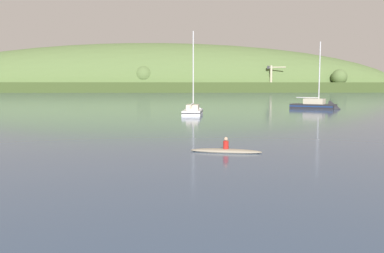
{
  "coord_description": "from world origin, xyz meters",
  "views": [
    {
      "loc": [
        -0.08,
        -5.34,
        3.95
      ],
      "look_at": [
        0.2,
        25.45,
        0.92
      ],
      "focal_mm": 38.86,
      "sensor_mm": 36.0,
      "label": 1
    }
  ],
  "objects": [
    {
      "name": "sailboat_near_mooring",
      "position": [
        22.3,
        65.6,
        0.28
      ],
      "size": [
        8.56,
        6.94,
        12.67
      ],
      "rotation": [
        0.0,
        0.0,
        5.71
      ],
      "color": "#232328",
      "rests_on": "ground"
    },
    {
      "name": "canoe_with_paddler",
      "position": [
        2.16,
        19.1,
        0.09
      ],
      "size": [
        4.36,
        1.84,
        1.02
      ],
      "rotation": [
        0.0,
        0.0,
        6.07
      ],
      "color": "gray",
      "rests_on": "ground"
    },
    {
      "name": "dockside_crane",
      "position": [
        50.01,
        245.72,
        7.47
      ],
      "size": [
        11.01,
        3.93,
        16.08
      ],
      "rotation": [
        0.0,
        0.0,
        6.08
      ],
      "color": "#4C4C51",
      "rests_on": "ground"
    },
    {
      "name": "far_shoreline_hill",
      "position": [
        -18.52,
        272.86,
        0.27
      ],
      "size": [
        429.31,
        94.66,
        64.07
      ],
      "rotation": [
        0.0,
        0.0,
        0.04
      ],
      "color": "#3C4E24",
      "rests_on": "ground"
    },
    {
      "name": "sailboat_midwater_white",
      "position": [
        0.61,
        52.58,
        0.19
      ],
      "size": [
        3.05,
        7.99,
        12.55
      ],
      "rotation": [
        0.0,
        0.0,
        1.48
      ],
      "color": "white",
      "rests_on": "ground"
    }
  ]
}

